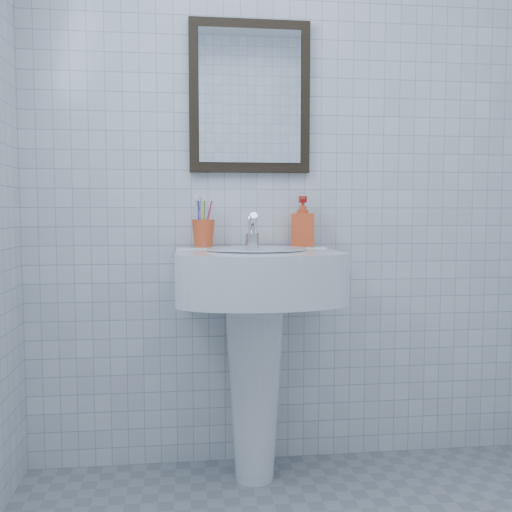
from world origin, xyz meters
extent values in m
cube|color=white|center=(0.00, 1.20, 1.25)|extent=(2.20, 0.02, 2.50)
cone|color=white|center=(-0.17, 1.01, 0.38)|extent=(0.24, 0.24, 0.76)
cube|color=white|center=(-0.17, 0.96, 0.84)|extent=(0.61, 0.44, 0.19)
cube|color=white|center=(-0.17, 1.13, 0.92)|extent=(0.61, 0.11, 0.03)
cylinder|color=silver|center=(-0.17, 0.93, 0.94)|extent=(0.38, 0.38, 0.01)
cylinder|color=silver|center=(-0.17, 1.10, 0.96)|extent=(0.06, 0.06, 0.06)
cylinder|color=silver|center=(-0.17, 1.08, 1.03)|extent=(0.03, 0.11, 0.09)
cylinder|color=silver|center=(-0.17, 1.12, 1.01)|extent=(0.04, 0.06, 0.10)
imported|color=red|center=(0.04, 1.12, 1.04)|extent=(0.11, 0.11, 0.20)
cube|color=black|center=(-0.17, 1.18, 1.55)|extent=(0.50, 0.04, 0.62)
cube|color=white|center=(-0.17, 1.16, 1.55)|extent=(0.42, 0.00, 0.54)
camera|label=1|loc=(-0.43, -1.20, 1.08)|focal=40.00mm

